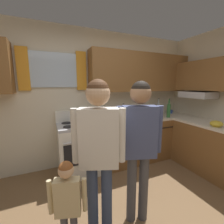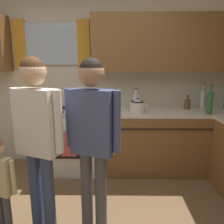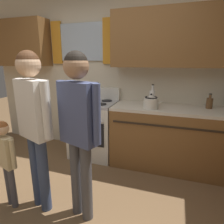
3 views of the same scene
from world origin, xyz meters
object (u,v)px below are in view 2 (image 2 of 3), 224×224
(bottle_milk_white, at_px, (136,102))
(bottle_wine_green, at_px, (210,103))
(adult_holding_child, at_px, (37,129))
(bottle_squat_brown, at_px, (187,104))
(stovetop_kettle, at_px, (138,106))
(stove_oven, at_px, (73,139))
(bottle_tall_clear, at_px, (203,99))
(adult_in_plaid, at_px, (93,129))
(small_child, at_px, (0,180))

(bottle_milk_white, bearing_deg, bottle_wine_green, -12.91)
(bottle_milk_white, xyz_separation_m, adult_holding_child, (-0.96, -1.32, 0.00))
(bottle_squat_brown, bearing_deg, stovetop_kettle, -160.88)
(stove_oven, xyz_separation_m, stovetop_kettle, (0.92, -0.15, 0.53))
(stovetop_kettle, bearing_deg, bottle_wine_green, -2.68)
(bottle_tall_clear, distance_m, stovetop_kettle, 1.06)
(bottle_squat_brown, distance_m, stovetop_kettle, 0.80)
(stove_oven, height_order, bottle_milk_white, bottle_milk_white)
(adult_holding_child, xyz_separation_m, adult_in_plaid, (0.47, 0.03, -0.01))
(bottle_tall_clear, bearing_deg, bottle_wine_green, -97.95)
(adult_holding_child, height_order, small_child, adult_holding_child)
(adult_in_plaid, bearing_deg, small_child, -171.13)
(bottle_tall_clear, height_order, adult_holding_child, adult_holding_child)
(bottle_tall_clear, xyz_separation_m, small_child, (-2.28, -1.59, -0.44))
(bottle_milk_white, relative_size, adult_in_plaid, 0.19)
(bottle_tall_clear, bearing_deg, small_child, -145.16)
(stovetop_kettle, distance_m, adult_in_plaid, 1.23)
(bottle_milk_white, relative_size, adult_holding_child, 0.19)
(adult_holding_child, bearing_deg, bottle_wine_green, 30.03)
(bottle_wine_green, distance_m, bottle_tall_clear, 0.39)
(stove_oven, relative_size, small_child, 1.14)
(bottle_wine_green, bearing_deg, bottle_squat_brown, 122.34)
(stovetop_kettle, bearing_deg, bottle_milk_white, 92.67)
(stove_oven, relative_size, bottle_squat_brown, 5.37)
(small_child, bearing_deg, stovetop_kettle, 44.17)
(stove_oven, bearing_deg, stovetop_kettle, -9.55)
(adult_holding_child, bearing_deg, bottle_squat_brown, 39.38)
(bottle_wine_green, xyz_separation_m, small_child, (-2.23, -1.20, -0.45))
(bottle_squat_brown, height_order, stovetop_kettle, stovetop_kettle)
(bottle_squat_brown, distance_m, adult_holding_child, 2.22)
(stove_oven, distance_m, bottle_milk_white, 1.06)
(adult_holding_child, distance_m, small_child, 0.54)
(stovetop_kettle, bearing_deg, adult_in_plaid, -113.88)
(bottle_squat_brown, xyz_separation_m, small_child, (-2.03, -1.51, -0.38))
(stove_oven, distance_m, bottle_squat_brown, 1.75)
(bottle_wine_green, bearing_deg, bottle_milk_white, 167.09)
(bottle_milk_white, xyz_separation_m, stovetop_kettle, (0.01, -0.17, -0.02))
(bottle_tall_clear, distance_m, adult_holding_child, 2.47)
(adult_holding_child, relative_size, adult_in_plaid, 1.01)
(stove_oven, distance_m, adult_in_plaid, 1.45)
(bottle_tall_clear, distance_m, adult_in_plaid, 2.09)
(adult_holding_child, bearing_deg, adult_in_plaid, 3.23)
(bottle_milk_white, bearing_deg, adult_holding_child, -125.85)
(small_child, bearing_deg, bottle_wine_green, 28.32)
(stove_oven, bearing_deg, bottle_tall_clear, 5.64)
(bottle_tall_clear, bearing_deg, bottle_squat_brown, -161.53)
(bottle_milk_white, distance_m, bottle_squat_brown, 0.77)
(adult_holding_child, xyz_separation_m, small_child, (-0.32, -0.10, -0.42))
(adult_holding_child, bearing_deg, stove_oven, 87.93)
(small_child, bearing_deg, bottle_squat_brown, 36.51)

